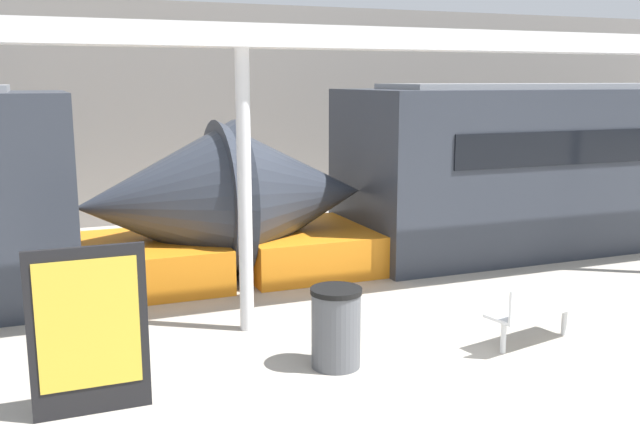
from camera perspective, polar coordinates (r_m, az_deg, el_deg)
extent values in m
plane|color=#A8A093|center=(7.61, 12.39, -14.65)|extent=(60.00, 60.00, 0.00)
cube|color=gray|center=(17.10, -8.49, 8.42)|extent=(56.00, 0.20, 5.00)
cone|color=#2D333D|center=(12.34, -2.35, 2.00)|extent=(2.61, 2.63, 2.63)
cube|color=orange|center=(12.62, -1.25, -2.27)|extent=(2.35, 2.46, 0.70)
cone|color=#2D333D|center=(11.80, -12.74, 1.31)|extent=(2.61, 2.63, 2.63)
cube|color=orange|center=(11.96, -13.72, -3.35)|extent=(2.35, 2.46, 0.70)
cube|color=silver|center=(9.39, 16.90, -6.94)|extent=(1.49, 0.72, 0.04)
cube|color=silver|center=(9.21, 17.94, -5.96)|extent=(1.41, 0.33, 0.39)
cylinder|color=silver|center=(9.05, 14.47, -9.05)|extent=(0.07, 0.07, 0.42)
cylinder|color=silver|center=(9.89, 18.96, -7.55)|extent=(0.07, 0.07, 0.42)
cylinder|color=#4C4F54|center=(8.31, 1.29, -8.83)|extent=(0.57, 0.57, 0.88)
cylinder|color=black|center=(8.16, 1.30, -5.72)|extent=(0.60, 0.60, 0.06)
cube|color=black|center=(7.40, -18.00, -8.54)|extent=(1.14, 0.06, 1.71)
cube|color=gold|center=(7.34, -18.02, -8.00)|extent=(0.97, 0.01, 1.30)
cylinder|color=silver|center=(9.22, -6.05, 2.06)|extent=(0.18, 0.18, 3.67)
cube|color=silver|center=(9.12, -6.31, 14.40)|extent=(28.00, 0.60, 0.28)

